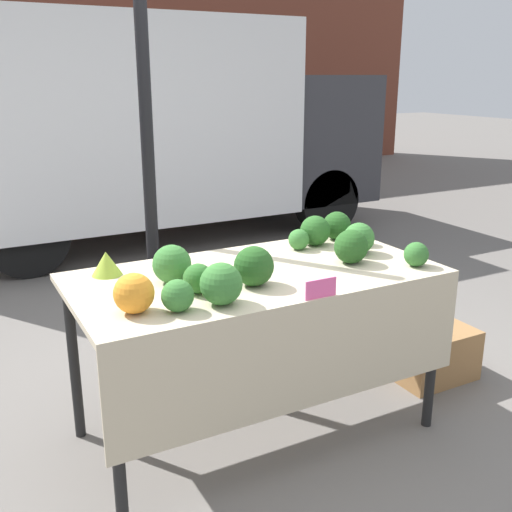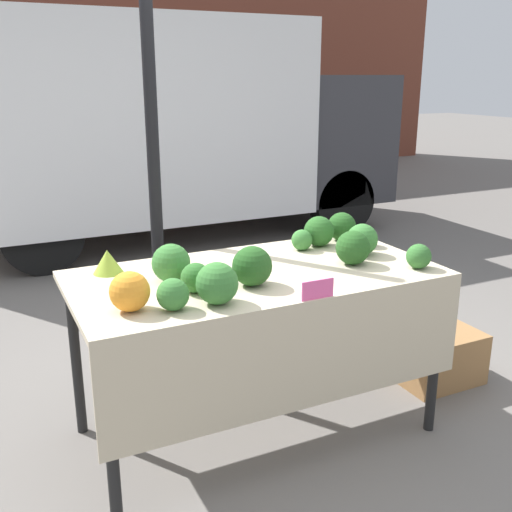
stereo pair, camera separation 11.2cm
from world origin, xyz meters
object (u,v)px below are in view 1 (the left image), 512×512
(produce_crate, at_px, (432,353))
(parked_truck, at_px, (144,124))
(price_sign, at_px, (321,288))
(orange_cauliflower, at_px, (134,293))

(produce_crate, bearing_deg, parked_truck, 96.15)
(parked_truck, relative_size, produce_crate, 9.90)
(price_sign, height_order, produce_crate, price_sign)
(parked_truck, bearing_deg, produce_crate, -83.85)
(orange_cauliflower, xyz_separation_m, price_sign, (0.73, -0.21, -0.04))
(parked_truck, bearing_deg, price_sign, -98.92)
(price_sign, distance_m, produce_crate, 1.41)
(orange_cauliflower, xyz_separation_m, produce_crate, (1.85, 0.22, -0.78))
(price_sign, xyz_separation_m, produce_crate, (1.11, 0.43, -0.74))
(orange_cauliflower, relative_size, price_sign, 1.07)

